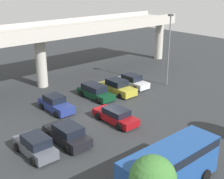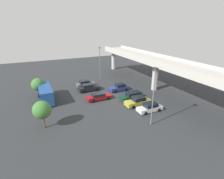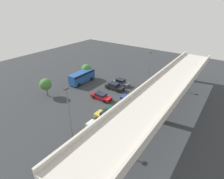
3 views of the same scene
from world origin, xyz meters
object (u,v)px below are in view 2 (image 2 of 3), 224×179
lamp_post_mid_lot (153,93)px  parked_car_0 (85,84)px  parked_car_2 (119,88)px  parked_car_4 (133,96)px  parked_car_1 (89,88)px  shuttle_bus (45,93)px  tree_front_centre (42,110)px  tree_front_left (38,85)px  parked_car_6 (150,107)px  lamp_post_near_aisle (100,61)px  parked_car_3 (99,97)px  parked_car_5 (138,101)px

lamp_post_mid_lot → parked_car_0: bearing=-169.0°
parked_car_2 → parked_car_4: 5.37m
parked_car_1 → parked_car_2: size_ratio=1.06×
parked_car_0 → parked_car_4: 12.83m
parked_car_2 → shuttle_bus: 15.77m
lamp_post_mid_lot → tree_front_centre: bearing=-112.0°
parked_car_4 → shuttle_bus: (-6.45, -15.97, 1.01)m
tree_front_left → lamp_post_mid_lot: bearing=37.4°
parked_car_0 → tree_front_left: 10.79m
parked_car_4 → tree_front_centre: size_ratio=1.14×
parked_car_0 → lamp_post_mid_lot: (20.56, 3.99, 4.37)m
parked_car_6 → tree_front_left: 22.90m
lamp_post_near_aisle → lamp_post_mid_lot: lamp_post_mid_lot is taller
parked_car_4 → lamp_post_mid_lot: lamp_post_mid_lot is taller
parked_car_0 → tree_front_centre: (14.63, -10.66, 2.17)m
parked_car_1 → parked_car_3: parked_car_1 is taller
parked_car_2 → parked_car_0: bearing=-42.0°
parked_car_6 → lamp_post_mid_lot: bearing=55.8°
tree_front_left → parked_car_3: bearing=57.5°
parked_car_0 → lamp_post_near_aisle: lamp_post_near_aisle is taller
lamp_post_mid_lot → tree_front_centre: lamp_post_mid_lot is taller
tree_front_left → tree_front_centre: size_ratio=0.93×
parked_car_0 → parked_car_6: bearing=-68.8°
shuttle_bus → parked_car_5: bearing=-121.1°
parked_car_2 → tree_front_left: bearing=-13.5°
parked_car_5 → tree_front_centre: (0.75, -16.63, 2.18)m
parked_car_1 → parked_car_3: (5.62, 0.28, -0.09)m
parked_car_1 → lamp_post_near_aisle: size_ratio=0.54×
parked_car_6 → tree_front_centre: tree_front_centre is taller
shuttle_bus → parked_car_3: bearing=-112.1°
parked_car_3 → parked_car_5: (5.39, 5.76, 0.08)m
parked_car_2 → lamp_post_mid_lot: (14.90, -2.29, 4.40)m
parked_car_6 → shuttle_bus: size_ratio=0.60×
parked_car_3 → lamp_post_mid_lot: (12.08, 3.78, 4.46)m
parked_car_6 → parked_car_0: bearing=-68.8°
parked_car_2 → parked_car_4: size_ratio=0.92×
parked_car_4 → tree_front_centre: bearing=11.8°
parked_car_2 → shuttle_bus: (-1.09, -15.70, 1.00)m
parked_car_4 → parked_car_6: 5.83m
parked_car_1 → lamp_post_near_aisle: bearing=51.5°
parked_car_2 → shuttle_bus: size_ratio=0.60×
parked_car_3 → lamp_post_mid_lot: bearing=-72.6°
parked_car_2 → parked_car_6: 11.19m
parked_car_3 → tree_front_centre: tree_front_centre is taller
parked_car_1 → parked_car_2: (2.80, 6.35, -0.03)m
parked_car_1 → lamp_post_mid_lot: 18.67m
parked_car_0 → tree_front_left: size_ratio=1.08×
parked_car_4 → parked_car_6: size_ratio=1.08×
parked_car_2 → lamp_post_mid_lot: bearing=81.2°
parked_car_4 → parked_car_5: bearing=78.5°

